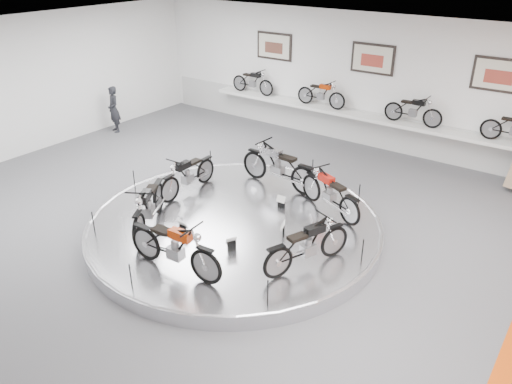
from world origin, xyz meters
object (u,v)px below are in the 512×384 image
Objects in this scene: bike_c at (188,174)px; display_platform at (235,226)px; bike_f at (307,244)px; bike_e at (174,247)px; visitor at (114,109)px; shelf at (363,117)px; bike_b at (279,166)px; bike_d at (149,205)px; bike_a at (330,192)px.

display_platform is at bearing 74.02° from bike_c.
display_platform is at bearing 96.12° from bike_f.
display_platform is at bearing 94.27° from bike_e.
visitor is (-7.40, 2.89, 0.62)m from display_platform.
bike_f reaches higher than shelf.
shelf is 4.41m from bike_b.
display_platform is 2.12m from bike_b.
bike_e is at bearing 99.93° from bike_b.
bike_e is (0.47, -4.11, -0.03)m from bike_b.
bike_b reaches higher than bike_d.
bike_b is at bearing -92.35° from shelf.
shelf is at bearing 90.00° from display_platform.
bike_e is at bearing 150.49° from bike_f.
bike_a is 0.88× the size of bike_b.
display_platform is 0.58× the size of shelf.
bike_f is 1.07× the size of visitor.
display_platform is 2.24m from bike_a.
display_platform is at bearing -90.00° from shelf.
bike_b is at bearing 131.47° from bike_d.
bike_b is 7.28m from visitor.
bike_c is at bearing 125.06° from bike_e.
bike_f is at bearing 129.91° from bike_a.
bike_b is at bearing 92.96° from bike_e.
bike_e reaches higher than display_platform.
bike_b is at bearing 95.18° from display_platform.
visitor is at bearing -3.72° from bike_b.
bike_a is (1.49, -4.86, -0.21)m from shelf.
display_platform is 2.24m from bike_e.
bike_c is at bearing -106.45° from shelf.
visitor reaches higher than bike_c.
bike_f reaches higher than bike_c.
bike_f is (2.35, -2.58, -0.07)m from bike_b.
bike_d is (-1.27, -7.68, -0.18)m from shelf.
shelf is 6.21× the size of bike_d.
bike_e reaches higher than shelf.
bike_d is 1.08× the size of bike_f.
display_platform is at bearing 0.40° from visitor.
bike_e is 2.42m from bike_f.
bike_f is (1.88, 1.53, -0.04)m from bike_e.
bike_f is at bearing 135.67° from bike_b.
bike_f is at bearing 1.74° from visitor.
visitor is (-7.69, 5.01, -0.05)m from bike_e.
bike_e reaches higher than bike_d.
visitor is (-8.89, 1.34, -0.02)m from bike_a.
shelf is 6.68× the size of bike_f.
bike_b is 4.14m from bike_e.
visitor is (-5.64, 2.44, -0.01)m from bike_c.
bike_b reaches higher than bike_f.
shelf is 8.53m from bike_e.
bike_c is (-3.25, -1.10, -0.01)m from bike_a.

